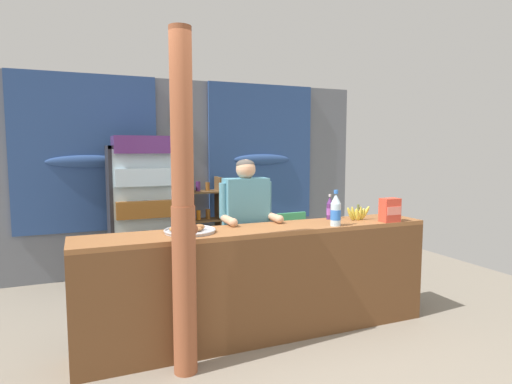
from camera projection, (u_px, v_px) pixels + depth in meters
ground_plane at (236, 311)px, 4.44m from camera, size 7.62×7.62×0.00m
back_wall_curtained at (190, 172)px, 5.95m from camera, size 5.04×0.22×2.61m
stall_counter at (268, 274)px, 3.71m from camera, size 3.20×0.50×0.99m
timber_post at (183, 213)px, 3.10m from camera, size 0.20×0.18×2.54m
drink_fridge at (142, 205)px, 5.12m from camera, size 0.76×0.72×1.83m
bottle_shelf_rack at (203, 223)px, 5.80m from camera, size 0.48×0.28×1.30m
plastic_lawn_chair at (286, 239)px, 5.64m from camera, size 0.47×0.47×0.86m
shopkeeper at (246, 219)px, 4.14m from camera, size 0.54×0.42×1.58m
soda_bottle_water at (336, 211)px, 3.84m from camera, size 0.10×0.10×0.33m
soda_bottle_grape_soda at (330, 209)px, 4.21m from camera, size 0.06×0.06×0.25m
snack_box_crackers at (390, 210)px, 4.06m from camera, size 0.18×0.12×0.23m
pastry_tray at (190, 230)px, 3.55m from camera, size 0.43×0.43×0.07m
banana_bunch at (358, 214)px, 4.16m from camera, size 0.28×0.04×0.16m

